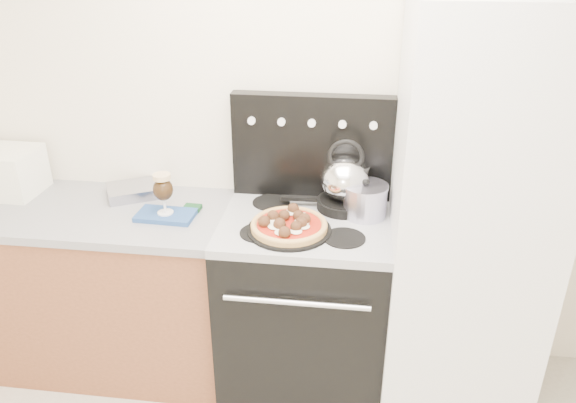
% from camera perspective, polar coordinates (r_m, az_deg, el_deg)
% --- Properties ---
extents(room_shell, '(3.52, 3.01, 2.52)m').
position_cam_1_polar(room_shell, '(1.62, -4.04, -5.73)').
color(room_shell, beige).
rests_on(room_shell, ground).
extents(base_cabinet, '(1.45, 0.60, 0.86)m').
position_cam_1_polar(base_cabinet, '(3.09, -19.33, -8.36)').
color(base_cabinet, brown).
rests_on(base_cabinet, ground).
extents(countertop, '(1.48, 0.63, 0.04)m').
position_cam_1_polar(countertop, '(2.88, -20.63, -0.90)').
color(countertop, gray).
rests_on(countertop, base_cabinet).
extents(stove_body, '(0.76, 0.65, 0.88)m').
position_cam_1_polar(stove_body, '(2.78, 1.66, -10.63)').
color(stove_body, black).
rests_on(stove_body, ground).
extents(cooktop, '(0.76, 0.65, 0.04)m').
position_cam_1_polar(cooktop, '(2.54, 1.79, -2.25)').
color(cooktop, '#ADADB2').
rests_on(cooktop, stove_body).
extents(backguard, '(0.76, 0.08, 0.50)m').
position_cam_1_polar(backguard, '(2.68, 2.46, 5.62)').
color(backguard, black).
rests_on(backguard, cooktop).
extents(fridge, '(0.64, 0.68, 1.90)m').
position_cam_1_polar(fridge, '(2.53, 17.73, -2.37)').
color(fridge, silver).
rests_on(fridge, ground).
extents(toaster_oven, '(0.36, 0.27, 0.23)m').
position_cam_1_polar(toaster_oven, '(3.14, -27.08, 2.75)').
color(toaster_oven, white).
rests_on(toaster_oven, countertop).
extents(foil_sheet, '(0.33, 0.30, 0.05)m').
position_cam_1_polar(foil_sheet, '(2.90, -15.26, 1.10)').
color(foil_sheet, '#B7B8CC').
rests_on(foil_sheet, countertop).
extents(oven_mitt, '(0.27, 0.16, 0.02)m').
position_cam_1_polar(oven_mitt, '(2.64, -12.31, -1.37)').
color(oven_mitt, '#264A8A').
rests_on(oven_mitt, countertop).
extents(beer_glass, '(0.11, 0.11, 0.20)m').
position_cam_1_polar(beer_glass, '(2.60, -12.53, 0.79)').
color(beer_glass, black).
rests_on(beer_glass, oven_mitt).
extents(pizza_pan, '(0.45, 0.45, 0.01)m').
position_cam_1_polar(pizza_pan, '(2.43, 0.11, -2.89)').
color(pizza_pan, black).
rests_on(pizza_pan, cooktop).
extents(pizza, '(0.37, 0.37, 0.05)m').
position_cam_1_polar(pizza, '(2.42, 0.11, -2.28)').
color(pizza, '#E2C460').
rests_on(pizza, pizza_pan).
extents(skillet, '(0.26, 0.26, 0.04)m').
position_cam_1_polar(skillet, '(2.63, 5.67, -0.23)').
color(skillet, black).
rests_on(skillet, cooktop).
extents(tea_kettle, '(0.26, 0.26, 0.25)m').
position_cam_1_polar(tea_kettle, '(2.57, 5.81, 2.68)').
color(tea_kettle, silver).
rests_on(tea_kettle, skillet).
extents(stock_pot, '(0.22, 0.22, 0.14)m').
position_cam_1_polar(stock_pot, '(2.56, 7.83, 0.02)').
color(stock_pot, silver).
rests_on(stock_pot, cooktop).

